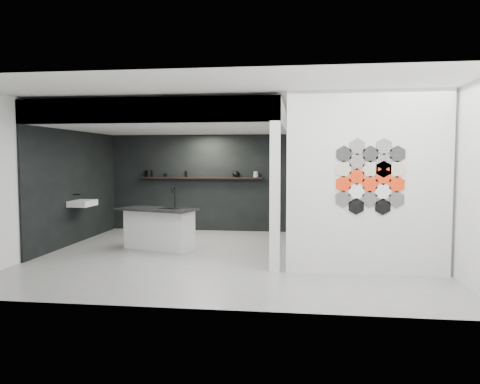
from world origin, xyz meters
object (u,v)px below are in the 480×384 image
object	(u,v)px
kettle	(236,174)
glass_bowl	(256,176)
kitchen_island	(159,228)
stockpot	(149,174)
wall_basin	(83,203)
bottle_dark	(186,174)
utensil_cup	(165,175)
glass_vase	(256,174)
partition_panel	(367,183)

from	to	relation	value
kettle	glass_bowl	distance (m)	0.48
kitchen_island	stockpot	size ratio (longest dim) A/B	8.68
wall_basin	bottle_dark	bearing A→B (deg)	51.03
kitchen_island	glass_bowl	xyz separation A→B (m)	(1.68, 2.35, 0.95)
kettle	kitchen_island	bearing A→B (deg)	-125.69
wall_basin	kitchen_island	xyz separation A→B (m)	(1.71, -0.29, -0.44)
kitchen_island	utensil_cup	xyz separation A→B (m)	(-0.56, 2.35, 0.95)
glass_vase	wall_basin	bearing A→B (deg)	-148.65
stockpot	wall_basin	bearing A→B (deg)	-109.41
glass_bowl	bottle_dark	bearing A→B (deg)	180.00
stockpot	bottle_dark	size ratio (longest dim) A/B	1.31
partition_panel	glass_vase	world-z (taller)	partition_panel
kettle	bottle_dark	distance (m)	1.24
stockpot	bottle_dark	bearing A→B (deg)	0.00
utensil_cup	bottle_dark	bearing A→B (deg)	0.00
partition_panel	glass_bowl	world-z (taller)	partition_panel
partition_panel	stockpot	size ratio (longest dim) A/B	14.73
wall_basin	utensil_cup	xyz separation A→B (m)	(1.15, 2.07, 0.52)
kitchen_island	stockpot	world-z (taller)	stockpot
kettle	partition_panel	bearing A→B (deg)	-65.21
kitchen_island	glass_bowl	bearing A→B (deg)	71.24
partition_panel	stockpot	xyz separation A→B (m)	(-4.74, 3.87, -0.00)
glass_bowl	wall_basin	bearing A→B (deg)	-148.65
wall_basin	kettle	world-z (taller)	kettle
partition_panel	glass_bowl	bearing A→B (deg)	118.23
partition_panel	stockpot	world-z (taller)	partition_panel
stockpot	utensil_cup	distance (m)	0.43
kitchen_island	glass_vase	world-z (taller)	glass_vase
wall_basin	bottle_dark	world-z (taller)	bottle_dark
bottle_dark	kitchen_island	bearing A→B (deg)	-88.97
utensil_cup	wall_basin	bearing A→B (deg)	-119.16
partition_panel	kitchen_island	bearing A→B (deg)	158.05
glass_bowl	partition_panel	bearing A→B (deg)	-61.77
wall_basin	kettle	bearing A→B (deg)	35.32
stockpot	glass_bowl	world-z (taller)	stockpot
utensil_cup	kettle	bearing A→B (deg)	0.00
kitchen_island	bottle_dark	distance (m)	2.55
glass_vase	glass_bowl	bearing A→B (deg)	0.00
glass_bowl	bottle_dark	distance (m)	1.72
kettle	glass_vase	bearing A→B (deg)	-8.64
bottle_dark	utensil_cup	world-z (taller)	bottle_dark
wall_basin	bottle_dark	xyz separation A→B (m)	(1.67, 2.07, 0.54)
kitchen_island	wall_basin	bearing A→B (deg)	-172.81
partition_panel	glass_vase	bearing A→B (deg)	118.23
glass_bowl	kettle	bearing A→B (deg)	180.00
stockpot	bottle_dark	world-z (taller)	stockpot
stockpot	kettle	size ratio (longest dim) A/B	1.07
glass_bowl	utensil_cup	xyz separation A→B (m)	(-2.24, 0.00, 0.00)
partition_panel	utensil_cup	world-z (taller)	partition_panel
wall_basin	stockpot	world-z (taller)	stockpot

